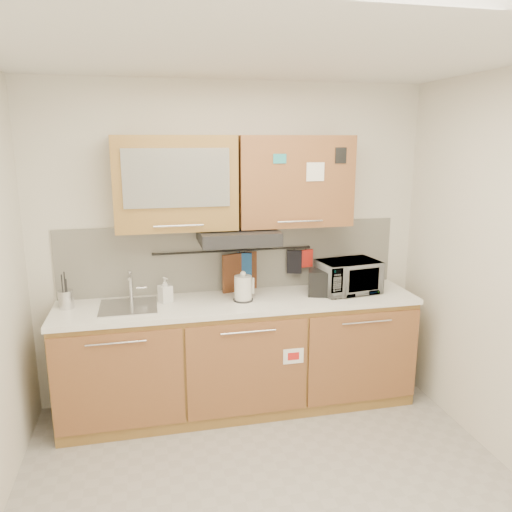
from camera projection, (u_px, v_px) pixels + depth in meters
name	position (u px, v px, depth m)	size (l,w,h in m)	color
floor	(278.00, 507.00, 2.99)	(3.20, 3.20, 0.00)	#9E9993
ceiling	(283.00, 43.00, 2.40)	(3.20, 3.20, 0.00)	white
wall_back	(233.00, 245.00, 4.12)	(3.20, 3.20, 0.00)	silver
base_cabinet	(240.00, 360.00, 4.03)	(2.80, 0.64, 0.88)	olive
countertop	(240.00, 302.00, 3.92)	(2.82, 0.62, 0.04)	white
backsplash	(233.00, 257.00, 4.13)	(2.80, 0.02, 0.56)	silver
upper_cabinets	(235.00, 182.00, 3.83)	(1.82, 0.37, 0.70)	olive
range_hood	(238.00, 236.00, 3.86)	(0.60, 0.46, 0.10)	black
sink	(129.00, 306.00, 3.75)	(0.42, 0.40, 0.26)	silver
utensil_rail	(234.00, 251.00, 4.08)	(0.02, 0.02, 1.30)	black
utensil_crock	(66.00, 299.00, 3.71)	(0.12, 0.12, 0.28)	silver
kettle	(243.00, 289.00, 3.88)	(0.18, 0.17, 0.24)	silver
toaster	(325.00, 283.00, 4.01)	(0.30, 0.24, 0.20)	black
microwave	(348.00, 277.00, 4.09)	(0.48, 0.32, 0.26)	#999999
soap_bottle	(165.00, 290.00, 3.84)	(0.09, 0.09, 0.20)	#999999
cutting_board	(240.00, 276.00, 4.13)	(0.31, 0.02, 0.39)	brown
oven_mitt	(245.00, 265.00, 4.11)	(0.12, 0.03, 0.20)	#1D4C89
dark_pouch	(294.00, 262.00, 4.20)	(0.13, 0.04, 0.20)	black
pot_holder	(306.00, 258.00, 4.22)	(0.12, 0.02, 0.15)	red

